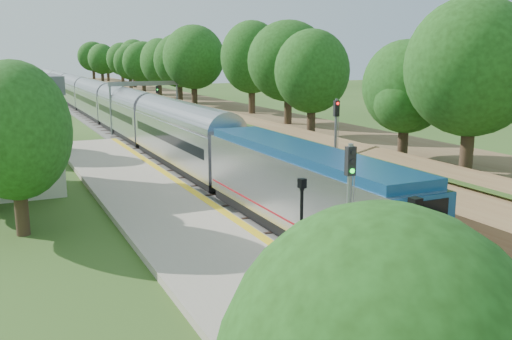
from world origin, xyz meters
name	(u,v)px	position (x,y,z in m)	size (l,w,h in m)	color
trackbed	(132,128)	(2.00, 60.00, 0.07)	(9.50, 170.00, 0.28)	#4C4944
platform	(188,231)	(-5.20, 16.00, 0.19)	(6.40, 68.00, 0.38)	gray
yellow_stripe	(237,221)	(-2.35, 16.00, 0.39)	(0.55, 68.00, 0.01)	gold
embankment	(194,111)	(10.35, 60.00, 1.95)	(10.64, 170.00, 11.70)	brown
signal_gantry	(144,93)	(2.47, 54.99, 4.82)	(8.40, 0.38, 6.20)	slate
trees_behind_platform	(55,145)	(-11.17, 20.67, 4.53)	(7.82, 53.32, 7.21)	#332316
train	(96,103)	(0.00, 74.28, 2.29)	(3.05, 142.95, 4.48)	black
lamppost_mid	(410,287)	(-3.29, 0.65, 2.60)	(0.49, 0.49, 4.98)	black
lamppost_far	(301,235)	(-3.30, 7.21, 2.27)	(0.42, 0.42, 4.23)	black
signal_platform	(349,207)	(-2.90, 4.53, 4.05)	(0.35, 0.28, 5.98)	slate
signal_farside	(336,137)	(6.20, 19.47, 4.05)	(0.35, 0.28, 6.43)	slate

